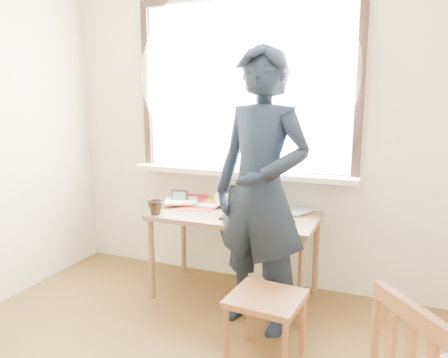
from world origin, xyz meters
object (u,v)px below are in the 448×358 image
at_px(laptop, 245,210).
at_px(work_chair, 266,306).
at_px(mug_dark, 155,208).
at_px(mug_white, 223,199).
at_px(person, 261,192).
at_px(desk, 235,222).

relative_size(laptop, work_chair, 0.74).
distance_m(laptop, mug_dark, 0.67).
bearing_deg(mug_white, mug_dark, -129.77).
distance_m(mug_dark, work_chair, 1.18).
relative_size(laptop, mug_dark, 2.79).
height_order(work_chair, person, person).
height_order(mug_dark, work_chair, mug_dark).
relative_size(desk, work_chair, 2.85).
bearing_deg(mug_white, desk, -47.37).
relative_size(desk, person, 0.67).
height_order(desk, laptop, laptop).
bearing_deg(work_chair, laptop, 118.32).
distance_m(mug_white, work_chair, 1.18).
distance_m(desk, person, 0.55).
bearing_deg(laptop, mug_dark, -161.80).
relative_size(desk, laptop, 3.82).
distance_m(desk, laptop, 0.16).
relative_size(mug_white, person, 0.07).
bearing_deg(mug_dark, work_chair, -25.38).
xyz_separation_m(laptop, mug_dark, (-0.64, -0.21, 0.00)).
bearing_deg(desk, person, -46.68).
bearing_deg(work_chair, mug_white, 125.18).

